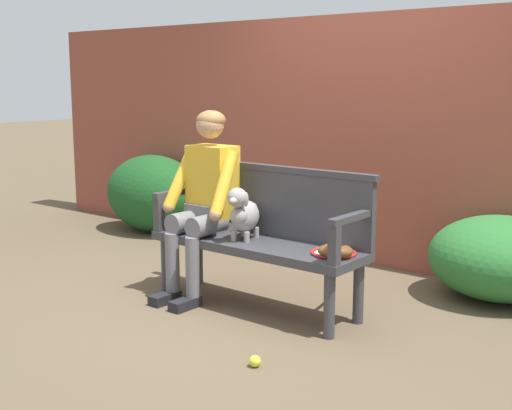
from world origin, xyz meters
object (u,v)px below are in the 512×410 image
object	(u,v)px
person_seated	(205,195)
tennis_ball	(255,361)
garden_bench	(256,251)
tennis_racket	(335,252)
baseball_glove	(335,251)
dog_on_bench	(243,213)

from	to	relation	value
person_seated	tennis_ball	distance (m)	1.52
garden_bench	person_seated	distance (m)	0.57
garden_bench	tennis_racket	world-z (taller)	tennis_racket
tennis_racket	tennis_ball	size ratio (longest dim) A/B	8.81
person_seated	baseball_glove	distance (m)	1.15
tennis_racket	baseball_glove	xyz separation A→B (m)	(0.07, -0.10, 0.04)
dog_on_bench	person_seated	bearing A→B (deg)	176.33
tennis_racket	tennis_ball	bearing A→B (deg)	-87.89
garden_bench	person_seated	world-z (taller)	person_seated
person_seated	tennis_ball	world-z (taller)	person_seated
dog_on_bench	tennis_ball	size ratio (longest dim) A/B	5.70
baseball_glove	tennis_ball	size ratio (longest dim) A/B	3.33
garden_bench	dog_on_bench	xyz separation A→B (m)	(-0.09, -0.03, 0.25)
garden_bench	dog_on_bench	bearing A→B (deg)	-159.92
baseball_glove	dog_on_bench	bearing A→B (deg)	149.96
garden_bench	tennis_racket	size ratio (longest dim) A/B	2.72
dog_on_bench	tennis_racket	bearing A→B (deg)	7.26
garden_bench	dog_on_bench	distance (m)	0.27
tennis_ball	garden_bench	bearing A→B (deg)	128.57
tennis_racket	tennis_ball	distance (m)	0.96
dog_on_bench	tennis_racket	size ratio (longest dim) A/B	0.65
person_seated	tennis_ball	xyz separation A→B (m)	(1.09, -0.78, -0.71)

